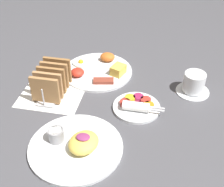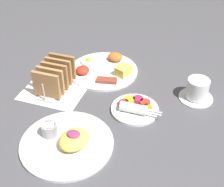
% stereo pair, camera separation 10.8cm
% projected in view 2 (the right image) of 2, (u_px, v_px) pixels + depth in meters
% --- Properties ---
extents(ground_plane, '(3.00, 3.00, 0.00)m').
position_uv_depth(ground_plane, '(91.00, 106.00, 1.07)').
color(ground_plane, '#47474C').
extents(napkin_flat, '(0.22, 0.22, 0.00)m').
position_uv_depth(napkin_flat, '(56.00, 88.00, 1.15)').
color(napkin_flat, white).
rests_on(napkin_flat, ground_plane).
extents(plate_breakfast, '(0.27, 0.27, 0.05)m').
position_uv_depth(plate_breakfast, '(104.00, 69.00, 1.23)').
color(plate_breakfast, white).
rests_on(plate_breakfast, ground_plane).
extents(plate_condiments, '(0.17, 0.16, 0.04)m').
position_uv_depth(plate_condiments, '(135.00, 108.00, 1.04)').
color(plate_condiments, white).
rests_on(plate_condiments, ground_plane).
extents(plate_foreground, '(0.28, 0.28, 0.06)m').
position_uv_depth(plate_foreground, '(67.00, 141.00, 0.92)').
color(plate_foreground, white).
rests_on(plate_foreground, ground_plane).
extents(toast_rack, '(0.10, 0.18, 0.10)m').
position_uv_depth(toast_rack, '(55.00, 76.00, 1.12)').
color(toast_rack, '#B7B7BC').
rests_on(toast_rack, ground_plane).
extents(coffee_cup, '(0.12, 0.12, 0.08)m').
position_uv_depth(coffee_cup, '(197.00, 90.00, 1.08)').
color(coffee_cup, white).
rests_on(coffee_cup, ground_plane).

